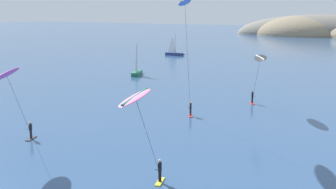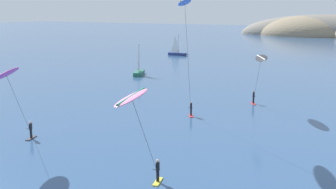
{
  "view_description": "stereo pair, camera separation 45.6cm",
  "coord_description": "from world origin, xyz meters",
  "views": [
    {
      "loc": [
        24.0,
        -15.12,
        11.97
      ],
      "look_at": [
        4.18,
        21.18,
        3.58
      ],
      "focal_mm": 45.0,
      "sensor_mm": 36.0,
      "label": 1
    },
    {
      "loc": [
        24.4,
        -14.9,
        11.97
      ],
      "look_at": [
        4.18,
        21.18,
        3.58
      ],
      "focal_mm": 45.0,
      "sensor_mm": 36.0,
      "label": 2
    }
  ],
  "objects": [
    {
      "name": "sailboat_far",
      "position": [
        -27.59,
        83.43,
        0.64
      ],
      "size": [
        5.92,
        1.6,
        5.7
      ],
      "color": "navy",
      "rests_on": "ground"
    },
    {
      "name": "kitesurfer_magenta",
      "position": [
        -3.55,
        8.3,
        6.32
      ],
      "size": [
        4.2,
        7.11,
        7.38
      ],
      "color": "#2D2D33",
      "rests_on": "ground"
    },
    {
      "name": "kitesurfer_pink",
      "position": [
        11.56,
        4.23,
        6.6
      ],
      "size": [
        3.21,
        8.62,
        7.52
      ],
      "color": "yellow",
      "rests_on": "ground"
    },
    {
      "name": "kitesurfer_blue",
      "position": [
        5.7,
        21.91,
        11.53
      ],
      "size": [
        3.98,
        9.32,
        12.97
      ],
      "color": "red",
      "rests_on": "ground"
    },
    {
      "name": "sailboat_near",
      "position": [
        -18.19,
        50.15,
        0.64
      ],
      "size": [
        3.31,
        5.8,
        5.7
      ],
      "color": "#23664C",
      "rests_on": "ground"
    },
    {
      "name": "kitesurfer_black",
      "position": [
        9.71,
        33.72,
        5.78
      ],
      "size": [
        3.94,
        6.38,
        6.74
      ],
      "color": "red",
      "rests_on": "ground"
    }
  ]
}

